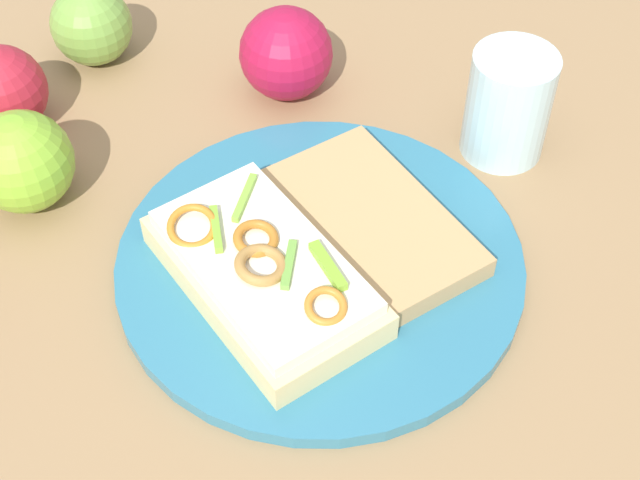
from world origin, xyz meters
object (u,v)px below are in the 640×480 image
at_px(apple_1, 25,158).
at_px(apple_2, 1,90).
at_px(sandwich, 264,271).
at_px(bread_slice_side, 373,221).
at_px(plate, 320,263).
at_px(drinking_glass, 508,105).
at_px(apple_4, 91,25).
at_px(apple_3, 286,53).

height_order(apple_1, apple_2, apple_1).
height_order(sandwich, bread_slice_side, sandwich).
bearing_deg(plate, bread_slice_side, -127.00).
xyz_separation_m(bread_slice_side, apple_2, (0.34, -0.03, 0.02)).
bearing_deg(plate, apple_2, -13.56).
bearing_deg(drinking_glass, plate, 58.73).
height_order(apple_2, drinking_glass, drinking_glass).
distance_m(bread_slice_side, apple_2, 0.34).
xyz_separation_m(apple_2, drinking_glass, (-0.41, -0.10, 0.01)).
bearing_deg(bread_slice_side, apple_2, 33.61).
bearing_deg(apple_4, bread_slice_side, 155.02).
distance_m(plate, apple_3, 0.21).
relative_size(bread_slice_side, apple_1, 2.12).
relative_size(plate, apple_3, 3.72).
xyz_separation_m(sandwich, bread_slice_side, (-0.06, -0.08, -0.01)).
distance_m(apple_1, apple_2, 0.09).
relative_size(plate, sandwich, 1.49).
height_order(apple_1, drinking_glass, drinking_glass).
bearing_deg(plate, apple_1, -1.04).
bearing_deg(drinking_glass, apple_3, -4.69).
distance_m(sandwich, apple_3, 0.24).
xyz_separation_m(bread_slice_side, apple_1, (0.27, 0.03, 0.02)).
bearing_deg(apple_2, apple_4, -105.02).
bearing_deg(apple_1, apple_4, -79.56).
bearing_deg(bread_slice_side, sandwich, 92.40).
bearing_deg(apple_2, apple_1, 131.71).
distance_m(apple_2, drinking_glass, 0.42).
height_order(sandwich, apple_1, apple_1).
bearing_deg(apple_1, drinking_glass, -154.09).
xyz_separation_m(plate, drinking_glass, (-0.11, -0.17, 0.04)).
bearing_deg(sandwich, apple_3, -37.88).
relative_size(sandwich, apple_3, 2.50).
distance_m(apple_3, apple_4, 0.19).
bearing_deg(sandwich, drinking_glass, -85.41).
bearing_deg(bread_slice_side, apple_4, 14.50).
bearing_deg(sandwich, apple_2, 14.73).
relative_size(sandwich, drinking_glass, 2.19).
height_order(sandwich, apple_3, apple_3).
height_order(apple_2, apple_4, apple_2).
bearing_deg(apple_1, plate, 178.96).
bearing_deg(drinking_glass, apple_4, -1.11).
xyz_separation_m(plate, apple_1, (0.24, -0.00, 0.03)).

